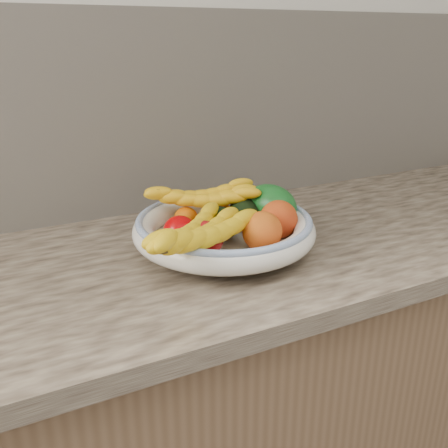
% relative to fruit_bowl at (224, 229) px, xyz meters
% --- Properties ---
extents(kitchen_counter, '(2.44, 0.66, 1.40)m').
position_rel_fruit_bowl_xyz_m(kitchen_counter, '(0.00, 0.03, -0.48)').
color(kitchen_counter, brown).
rests_on(kitchen_counter, ground).
extents(fruit_bowl, '(0.39, 0.39, 0.08)m').
position_rel_fruit_bowl_xyz_m(fruit_bowl, '(0.00, 0.00, 0.00)').
color(fruit_bowl, white).
rests_on(fruit_bowl, kitchen_counter).
extents(clementine_back_left, '(0.06, 0.06, 0.05)m').
position_rel_fruit_bowl_xyz_m(clementine_back_left, '(-0.05, 0.09, 0.01)').
color(clementine_back_left, '#DF6204').
rests_on(clementine_back_left, fruit_bowl).
extents(clementine_back_right, '(0.05, 0.05, 0.04)m').
position_rel_fruit_bowl_xyz_m(clementine_back_right, '(0.03, 0.11, 0.01)').
color(clementine_back_right, orange).
rests_on(clementine_back_right, fruit_bowl).
extents(clementine_back_mid, '(0.05, 0.05, 0.04)m').
position_rel_fruit_bowl_xyz_m(clementine_back_mid, '(0.00, 0.06, 0.01)').
color(clementine_back_mid, '#EE5105').
rests_on(clementine_back_mid, fruit_bowl).
extents(clementine_extra, '(0.06, 0.06, 0.05)m').
position_rel_fruit_bowl_xyz_m(clementine_extra, '(0.03, 0.06, 0.01)').
color(clementine_extra, '#F26005').
rests_on(clementine_extra, fruit_bowl).
extents(tomato_left, '(0.08, 0.08, 0.06)m').
position_rel_fruit_bowl_xyz_m(tomato_left, '(-0.10, 0.00, 0.01)').
color(tomato_left, '#BE0003').
rests_on(tomato_left, fruit_bowl).
extents(tomato_near_left, '(0.10, 0.10, 0.07)m').
position_rel_fruit_bowl_xyz_m(tomato_near_left, '(-0.08, -0.06, 0.01)').
color(tomato_near_left, '#A60E12').
rests_on(tomato_near_left, fruit_bowl).
extents(avocado_center, '(0.09, 0.11, 0.07)m').
position_rel_fruit_bowl_xyz_m(avocado_center, '(-0.01, 0.00, 0.02)').
color(avocado_center, black).
rests_on(avocado_center, fruit_bowl).
extents(avocado_right, '(0.08, 0.11, 0.07)m').
position_rel_fruit_bowl_xyz_m(avocado_right, '(0.07, 0.04, 0.02)').
color(avocado_right, black).
rests_on(avocado_right, fruit_bowl).
extents(green_mango, '(0.15, 0.17, 0.12)m').
position_rel_fruit_bowl_xyz_m(green_mango, '(0.13, 0.02, 0.03)').
color(green_mango, '#0F5118').
rests_on(green_mango, fruit_bowl).
extents(peach_front, '(0.10, 0.10, 0.08)m').
position_rel_fruit_bowl_xyz_m(peach_front, '(0.04, -0.09, 0.02)').
color(peach_front, orange).
rests_on(peach_front, fruit_bowl).
extents(peach_right, '(0.09, 0.09, 0.08)m').
position_rel_fruit_bowl_xyz_m(peach_right, '(0.11, -0.05, 0.02)').
color(peach_right, orange).
rests_on(peach_right, fruit_bowl).
extents(banana_bunch_back, '(0.29, 0.18, 0.08)m').
position_rel_fruit_bowl_xyz_m(banana_bunch_back, '(-0.01, 0.09, 0.04)').
color(banana_bunch_back, yellow).
rests_on(banana_bunch_back, fruit_bowl).
extents(banana_bunch_front, '(0.33, 0.27, 0.09)m').
position_rel_fruit_bowl_xyz_m(banana_bunch_front, '(-0.10, -0.10, 0.03)').
color(banana_bunch_front, yellow).
rests_on(banana_bunch_front, fruit_bowl).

